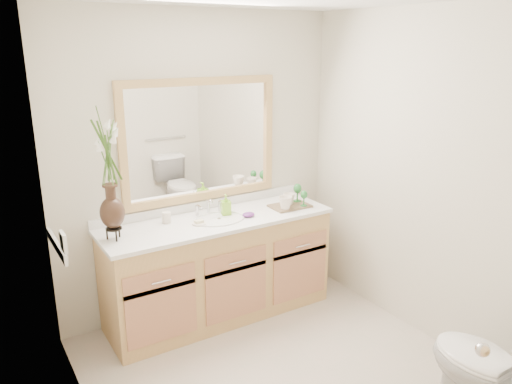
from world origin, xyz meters
TOP-DOWN VIEW (x-y plane):
  - floor at (0.00, 0.00)m, footprint 2.60×2.60m
  - wall_back at (0.00, 1.30)m, footprint 2.40×0.02m
  - wall_front at (0.00, -1.30)m, footprint 2.40×0.02m
  - wall_left at (-1.20, 0.00)m, footprint 0.02×2.60m
  - wall_right at (1.20, 0.00)m, footprint 0.02×2.60m
  - vanity at (0.00, 1.01)m, footprint 1.80×0.55m
  - counter at (0.00, 1.01)m, footprint 1.84×0.57m
  - sink at (0.00, 1.00)m, footprint 0.38×0.34m
  - mirror at (0.00, 1.28)m, footprint 1.32×0.04m
  - switch_plate at (-1.19, 0.76)m, footprint 0.02×0.12m
  - door at (-0.30, -1.29)m, footprint 0.80×0.03m
  - toilet at (0.70, -0.92)m, footprint 0.42×0.75m
  - flower_vase at (-0.81, 1.02)m, footprint 0.20×0.20m
  - tumbler at (-0.38, 1.14)m, footprint 0.07×0.07m
  - soap_dish at (-0.18, 0.97)m, footprint 0.11×0.11m
  - soap_bottle at (0.10, 1.07)m, footprint 0.08×0.08m
  - purple_dish at (0.22, 0.93)m, footprint 0.11×0.09m
  - tray at (0.65, 0.96)m, footprint 0.33×0.22m
  - mug_left at (0.56, 0.90)m, footprint 0.13×0.13m
  - mug_right at (0.65, 0.98)m, footprint 0.13×0.12m
  - goblet_front at (0.73, 0.88)m, footprint 0.06×0.06m
  - goblet_back at (0.76, 1.01)m, footprint 0.07×0.07m

SIDE VIEW (x-z plane):
  - floor at x=0.00m, z-range 0.00..0.00m
  - toilet at x=0.70m, z-range 0.00..0.74m
  - vanity at x=0.00m, z-range 0.00..0.80m
  - sink at x=0.00m, z-range 0.66..0.89m
  - counter at x=0.00m, z-range 0.80..0.83m
  - tray at x=0.65m, z-range 0.83..0.85m
  - soap_dish at x=-0.18m, z-range 0.82..0.86m
  - purple_dish at x=0.22m, z-range 0.83..0.87m
  - tumbler at x=-0.38m, z-range 0.83..0.92m
  - mug_right at x=0.65m, z-range 0.85..0.95m
  - mug_left at x=0.56m, z-range 0.85..0.96m
  - soap_bottle at x=0.10m, z-range 0.83..0.98m
  - goblet_front at x=0.73m, z-range 0.87..1.00m
  - goblet_back at x=0.76m, z-range 0.87..1.03m
  - switch_plate at x=-1.19m, z-range 0.92..1.04m
  - door at x=-0.30m, z-range 0.00..2.00m
  - wall_back at x=0.00m, z-range 0.00..2.40m
  - wall_front at x=0.00m, z-range 0.00..2.40m
  - wall_left at x=-1.20m, z-range 0.00..2.40m
  - wall_right at x=1.20m, z-range 0.00..2.40m
  - flower_vase at x=-0.81m, z-range 0.98..1.80m
  - mirror at x=0.00m, z-range 0.92..1.89m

